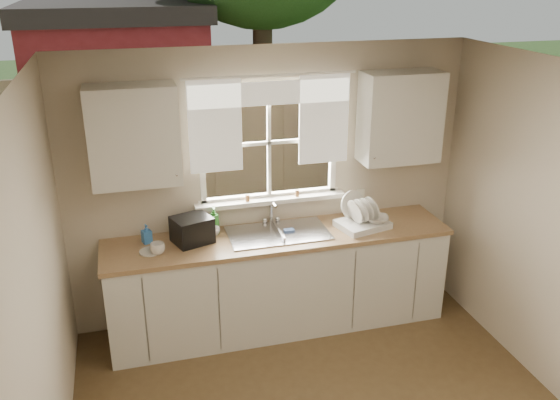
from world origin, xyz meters
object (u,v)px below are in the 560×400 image
object	(u,v)px
soap_bottle_a	(214,221)
black_appliance	(192,230)
cup	(158,249)
dish_rack	(362,219)

from	to	relation	value
soap_bottle_a	black_appliance	distance (m)	0.23
cup	soap_bottle_a	bearing A→B (deg)	46.10
dish_rack	soap_bottle_a	distance (m)	1.32
cup	black_appliance	xyz separation A→B (m)	(0.30, 0.15, 0.06)
dish_rack	soap_bottle_a	bearing A→B (deg)	171.33
cup	black_appliance	world-z (taller)	black_appliance
soap_bottle_a	black_appliance	xyz separation A→B (m)	(-0.20, -0.10, -0.02)
cup	dish_rack	bearing A→B (deg)	20.97
cup	black_appliance	distance (m)	0.35
black_appliance	dish_rack	bearing A→B (deg)	-22.32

